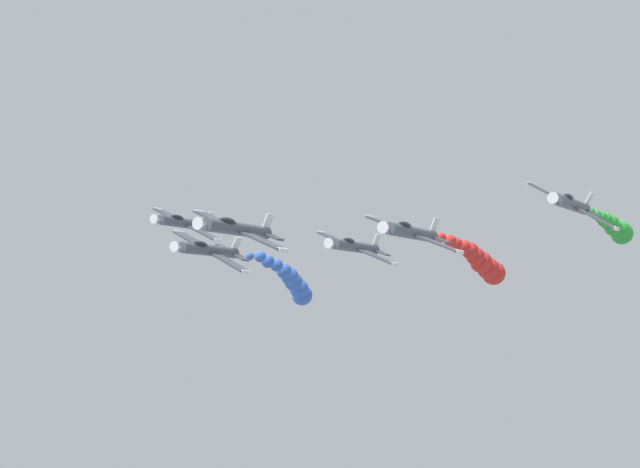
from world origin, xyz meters
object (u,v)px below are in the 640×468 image
Objects in this scene: airplane_left_inner at (411,232)px; airplane_left_outer at (355,247)px; airplane_lead at (237,229)px; airplane_trailing at (184,223)px; airplane_right_outer at (571,204)px; airplane_right_inner at (208,250)px.

airplane_left_outer is at bearing -46.17° from airplane_left_inner.
airplane_trailing is at bearing -45.47° from airplane_lead.
airplane_left_inner is at bearing 159.69° from airplane_trailing.
airplane_right_outer is (-10.52, -12.49, 3.14)m from airplane_left_inner.
airplane_right_inner is 1.00× the size of airplane_trailing.
airplane_right_inner is 15.19m from airplane_left_outer.
airplane_lead is 1.00× the size of airplane_right_inner.
airplane_left_outer is (12.12, -12.62, 0.06)m from airplane_left_inner.
airplane_left_inner is at bearing 49.91° from airplane_right_outer.
airplane_left_inner is 36.07m from airplane_trailing.
airplane_left_inner is 16.63m from airplane_right_outer.
airplane_lead is 1.00× the size of airplane_left_outer.
airplane_trailing is (33.67, -12.46, 3.54)m from airplane_left_inner.
airplane_lead is 31.70m from airplane_right_outer.
airplane_right_outer is at bearing -162.12° from airplane_right_inner.
airplane_trailing reaches higher than airplane_left_inner.
airplane_right_outer reaches higher than airplane_lead.
airplane_right_inner is 1.00× the size of airplane_left_outer.
airplane_left_inner is 22.81m from airplane_right_inner.
airplane_lead reaches higher than airplane_left_inner.
airplane_lead is at bearing 42.71° from airplane_left_inner.
airplane_left_outer is at bearing -0.32° from airplane_right_outer.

